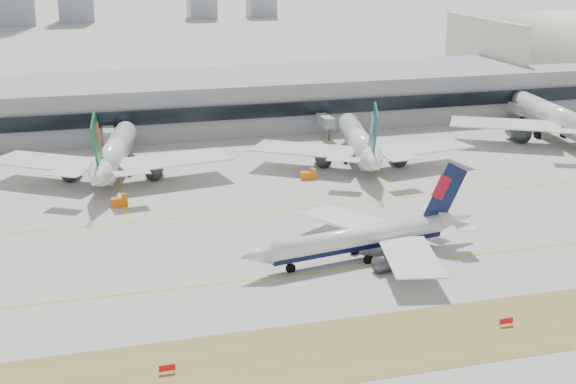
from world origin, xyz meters
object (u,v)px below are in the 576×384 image
object	(u,v)px
widebody_eva	(113,155)
widebody_cathay	(360,143)
terminal	(192,102)
taxiing_airliner	(366,238)
widebody_china_air	(554,117)

from	to	relation	value
widebody_eva	widebody_cathay	distance (m)	61.57
widebody_cathay	terminal	distance (m)	65.11
widebody_eva	terminal	world-z (taller)	widebody_eva
taxiing_airliner	widebody_cathay	bearing A→B (deg)	-119.37
widebody_eva	terminal	xyz separation A→B (m)	(27.52, 50.73, 1.97)
widebody_china_air	terminal	bearing A→B (deg)	72.69
widebody_eva	widebody_cathay	size ratio (longest dim) A/B	1.02
widebody_cathay	widebody_china_air	xyz separation A→B (m)	(63.41, 10.53, 0.82)
terminal	taxiing_airliner	bearing A→B (deg)	-83.96
taxiing_airliner	widebody_eva	bearing A→B (deg)	-68.24
widebody_eva	terminal	bearing A→B (deg)	-16.17
taxiing_airliner	widebody_eva	xyz separation A→B (m)	(-39.79, 65.13, 1.67)
widebody_china_air	terminal	size ratio (longest dim) A/B	0.23
widebody_china_air	terminal	world-z (taller)	widebody_china_air
taxiing_airliner	terminal	size ratio (longest dim) A/B	0.17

